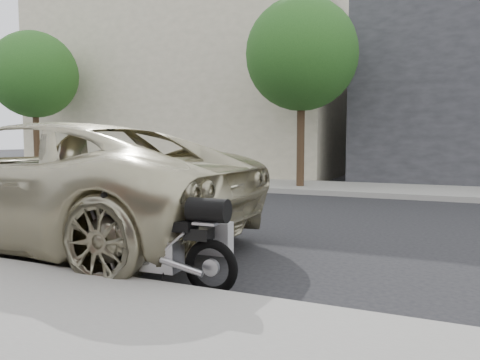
% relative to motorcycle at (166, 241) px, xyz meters
% --- Properties ---
extents(ground, '(120.00, 120.00, 0.00)m').
position_rel_motorcycle_xyz_m(ground, '(-0.56, -3.79, -0.52)').
color(ground, black).
rests_on(ground, ground).
extents(far_sidewalk, '(44.00, 3.00, 0.15)m').
position_rel_motorcycle_xyz_m(far_sidewalk, '(-0.56, -10.29, -0.44)').
color(far_sidewalk, gray).
rests_on(far_sidewalk, ground).
extents(far_building_cream, '(14.00, 11.00, 8.00)m').
position_rel_motorcycle_xyz_m(far_building_cream, '(8.44, -17.29, 3.48)').
color(far_building_cream, '#A29B82').
rests_on(far_building_cream, ground).
extents(street_tree_mid, '(3.40, 3.40, 5.70)m').
position_rel_motorcycle_xyz_m(street_tree_mid, '(1.44, -9.79, 3.62)').
color(street_tree_mid, '#39281A').
rests_on(street_tree_mid, far_sidewalk).
extents(street_tree_right, '(3.40, 3.40, 5.70)m').
position_rel_motorcycle_xyz_m(street_tree_right, '(12.44, -9.79, 3.62)').
color(street_tree_right, '#39281A').
rests_on(street_tree_right, far_sidewalk).
extents(motorcycle, '(1.91, 0.66, 1.20)m').
position_rel_motorcycle_xyz_m(motorcycle, '(0.00, 0.00, 0.00)').
color(motorcycle, black).
rests_on(motorcycle, ground).
extents(minivan, '(6.64, 3.11, 1.84)m').
position_rel_motorcycle_xyz_m(minivan, '(2.94, -1.19, 0.40)').
color(minivan, '#BCB492').
rests_on(minivan, ground).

